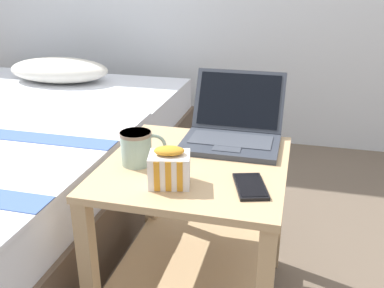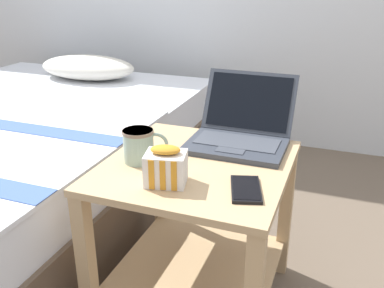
% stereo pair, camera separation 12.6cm
% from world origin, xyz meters
% --- Properties ---
extents(bed, '(1.55, 2.09, 0.60)m').
position_xyz_m(bed, '(-1.12, 0.35, 0.24)').
color(bed, brown).
rests_on(bed, ground_plane).
extents(bedside_table, '(0.56, 0.59, 0.54)m').
position_xyz_m(bedside_table, '(0.00, 0.00, 0.34)').
color(bedside_table, tan).
rests_on(bedside_table, ground_plane).
extents(laptop, '(0.33, 0.34, 0.22)m').
position_xyz_m(laptop, '(0.08, 0.21, 0.58)').
color(laptop, '#333842').
rests_on(laptop, bedside_table).
extents(mug_front_left, '(0.14, 0.10, 0.10)m').
position_xyz_m(mug_front_left, '(-0.17, -0.05, 0.59)').
color(mug_front_left, '#8CA593').
rests_on(mug_front_left, bedside_table).
extents(snack_bag, '(0.13, 0.11, 0.11)m').
position_xyz_m(snack_bag, '(-0.03, -0.16, 0.59)').
color(snack_bag, white).
rests_on(snack_bag, bedside_table).
extents(cell_phone, '(0.12, 0.17, 0.01)m').
position_xyz_m(cell_phone, '(0.19, -0.12, 0.54)').
color(cell_phone, black).
rests_on(cell_phone, bedside_table).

